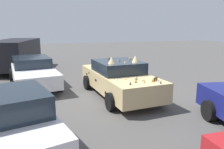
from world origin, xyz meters
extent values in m
plane|color=#514F4C|center=(0.00, 0.00, 0.00)|extent=(60.00, 60.00, 0.00)
cube|color=#D8BC7F|center=(0.00, 0.00, 0.61)|extent=(4.68, 2.07, 0.70)
cube|color=#1E2833|center=(0.11, 0.01, 1.19)|extent=(2.00, 1.78, 0.45)
cylinder|color=black|center=(-1.37, -1.01, 0.31)|extent=(0.63, 0.25, 0.62)
cylinder|color=black|center=(-1.47, 0.85, 0.31)|extent=(0.63, 0.25, 0.62)
cylinder|color=black|center=(1.47, -0.85, 0.31)|extent=(0.63, 0.25, 0.62)
cylinder|color=black|center=(1.37, 1.01, 0.31)|extent=(0.63, 0.25, 0.62)
ellipsoid|color=black|center=(-0.65, -0.95, 0.50)|extent=(0.13, 0.03, 0.12)
ellipsoid|color=black|center=(1.53, -0.83, 0.60)|extent=(0.18, 0.03, 0.12)
ellipsoid|color=black|center=(1.11, 0.98, 0.79)|extent=(0.10, 0.03, 0.10)
ellipsoid|color=black|center=(-0.92, 0.87, 0.45)|extent=(0.15, 0.03, 0.15)
ellipsoid|color=black|center=(1.82, -0.82, 0.77)|extent=(0.17, 0.03, 0.13)
ellipsoid|color=black|center=(-1.68, -1.01, 0.47)|extent=(0.15, 0.03, 0.12)
ellipsoid|color=black|center=(1.47, 1.00, 0.68)|extent=(0.17, 0.03, 0.09)
ellipsoid|color=black|center=(0.17, 0.93, 0.68)|extent=(0.18, 0.03, 0.12)
ellipsoid|color=black|center=(-1.69, -1.01, 0.75)|extent=(0.18, 0.03, 0.15)
cone|color=#51381E|center=(-1.92, 0.35, 1.02)|extent=(0.10, 0.10, 0.11)
sphere|color=gray|center=(-1.34, -0.12, 1.01)|extent=(0.10, 0.10, 0.10)
cone|color=silver|center=(-1.96, -0.63, 1.00)|extent=(0.13, 0.13, 0.07)
cone|color=orange|center=(-1.83, -0.49, 1.03)|extent=(0.10, 0.10, 0.12)
cylinder|color=#51381E|center=(-1.80, -0.57, 1.03)|extent=(0.07, 0.07, 0.13)
cone|color=tan|center=(-1.85, -0.17, 1.03)|extent=(0.10, 0.10, 0.13)
cone|color=silver|center=(-1.24, 0.57, 1.01)|extent=(0.09, 0.09, 0.09)
cone|color=#A87A38|center=(-1.64, -0.23, 0.99)|extent=(0.07, 0.07, 0.06)
cylinder|color=#51381E|center=(-1.69, -0.71, 1.03)|extent=(0.09, 0.09, 0.13)
cone|color=black|center=(-2.11, -0.64, 1.03)|extent=(0.07, 0.07, 0.13)
sphere|color=tan|center=(-1.70, 0.08, 1.01)|extent=(0.10, 0.10, 0.10)
cone|color=tan|center=(-1.23, 0.23, 1.00)|extent=(0.10, 0.10, 0.07)
cone|color=#51381E|center=(-0.01, -0.02, 1.46)|extent=(0.07, 0.07, 0.09)
cone|color=black|center=(0.61, 0.22, 1.47)|extent=(0.08, 0.08, 0.11)
cylinder|color=#A87A38|center=(0.33, -0.60, 1.44)|extent=(0.11, 0.11, 0.06)
cone|color=#A87A38|center=(0.18, 0.00, 1.44)|extent=(0.07, 0.07, 0.06)
cylinder|color=silver|center=(-0.26, 0.42, 1.44)|extent=(0.09, 0.09, 0.05)
cone|color=tan|center=(-0.45, -0.07, 1.47)|extent=(0.07, 0.07, 0.11)
cone|color=tan|center=(-0.09, 0.34, 1.45)|extent=(0.07, 0.07, 0.08)
cone|color=#D8BC7F|center=(-0.39, -0.52, 1.54)|extent=(0.26, 0.26, 0.26)
cone|color=#D8BC7F|center=(-0.44, 0.48, 1.54)|extent=(0.26, 0.26, 0.26)
cube|color=black|center=(7.13, 4.31, 1.13)|extent=(5.42, 3.14, 1.64)
cube|color=#1E2833|center=(5.40, 4.74, 1.46)|extent=(0.53, 1.72, 0.59)
cylinder|color=black|center=(5.40, 3.69, 0.36)|extent=(0.76, 0.40, 0.72)
cylinder|color=black|center=(8.37, 2.96, 0.36)|extent=(0.76, 0.40, 0.72)
cylinder|color=black|center=(8.86, 4.94, 0.36)|extent=(0.76, 0.40, 0.72)
cylinder|color=black|center=(-3.20, -1.67, 0.31)|extent=(0.65, 0.34, 0.62)
cube|color=white|center=(2.67, 3.29, 0.59)|extent=(4.78, 2.28, 0.61)
cube|color=#1E2833|center=(3.10, 3.34, 1.12)|extent=(2.25, 1.85, 0.44)
cylinder|color=black|center=(1.36, 2.23, 0.33)|extent=(0.69, 0.30, 0.67)
cylinder|color=black|center=(1.15, 4.01, 0.33)|extent=(0.69, 0.30, 0.67)
cylinder|color=black|center=(4.20, 2.57, 0.33)|extent=(0.69, 0.30, 0.67)
cylinder|color=black|center=(3.98, 4.35, 0.33)|extent=(0.69, 0.30, 0.67)
cube|color=white|center=(-3.04, 3.85, 0.63)|extent=(4.31, 2.59, 0.68)
cube|color=#1E2833|center=(-3.29, 3.79, 1.21)|extent=(1.95, 1.93, 0.49)
cylinder|color=black|center=(-1.63, 3.25, 0.34)|extent=(0.71, 0.36, 0.68)
camera|label=1|loc=(-8.10, 3.12, 2.76)|focal=35.32mm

